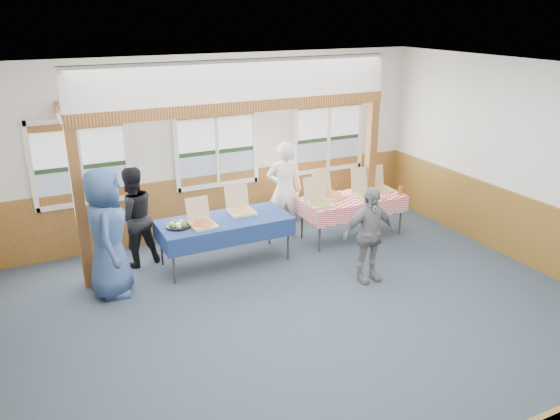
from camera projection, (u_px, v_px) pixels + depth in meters
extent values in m
plane|color=#2A3445|center=(309.00, 319.00, 7.31)|extent=(8.00, 8.00, 0.00)
plane|color=white|center=(315.00, 75.00, 6.19)|extent=(8.00, 8.00, 0.00)
plane|color=silver|center=(216.00, 147.00, 9.70)|extent=(8.00, 0.00, 8.00)
plane|color=silver|center=(557.00, 361.00, 3.80)|extent=(8.00, 0.00, 8.00)
plane|color=silver|center=(539.00, 168.00, 8.40)|extent=(0.00, 8.00, 8.00)
cube|color=brown|center=(219.00, 203.00, 10.04)|extent=(7.98, 0.05, 1.10)
cube|color=brown|center=(527.00, 231.00, 8.75)|extent=(0.05, 6.98, 1.10)
cube|color=white|center=(86.00, 203.00, 8.94)|extent=(1.52, 0.05, 0.08)
cube|color=white|center=(75.00, 119.00, 8.46)|extent=(1.52, 0.05, 0.08)
cube|color=white|center=(31.00, 168.00, 8.40)|extent=(0.08, 0.05, 1.46)
cube|color=white|center=(128.00, 157.00, 9.01)|extent=(0.08, 0.05, 1.46)
cube|color=white|center=(81.00, 162.00, 8.70)|extent=(0.05, 0.05, 1.30)
cube|color=gray|center=(84.00, 185.00, 8.87)|extent=(1.40, 0.02, 0.52)
cube|color=#1B3319|center=(81.00, 167.00, 8.77)|extent=(1.40, 0.02, 0.08)
cube|color=silver|center=(78.00, 144.00, 8.63)|extent=(1.40, 0.02, 0.70)
cube|color=brown|center=(76.00, 126.00, 8.48)|extent=(1.40, 0.07, 0.10)
cube|color=white|center=(219.00, 184.00, 9.89)|extent=(1.52, 0.05, 0.08)
cube|color=white|center=(215.00, 108.00, 9.41)|extent=(1.52, 0.05, 0.08)
cube|color=white|center=(176.00, 152.00, 9.34)|extent=(0.08, 0.05, 1.46)
cube|color=white|center=(255.00, 143.00, 9.95)|extent=(0.08, 0.05, 1.46)
cube|color=white|center=(217.00, 147.00, 9.65)|extent=(0.05, 0.05, 1.30)
cube|color=gray|center=(217.00, 168.00, 9.82)|extent=(1.40, 0.02, 0.52)
cube|color=#1B3319|center=(216.00, 152.00, 9.71)|extent=(1.40, 0.02, 0.08)
cube|color=silver|center=(216.00, 130.00, 9.58)|extent=(1.40, 0.02, 0.70)
cube|color=brown|center=(216.00, 114.00, 9.43)|extent=(1.40, 0.07, 0.10)
cube|color=white|center=(328.00, 169.00, 10.84)|extent=(1.52, 0.05, 0.08)
cube|color=white|center=(330.00, 99.00, 10.36)|extent=(1.52, 0.05, 0.08)
cube|color=white|center=(295.00, 139.00, 10.29)|extent=(0.08, 0.05, 1.46)
cube|color=white|center=(361.00, 131.00, 10.90)|extent=(0.08, 0.05, 1.46)
cube|color=white|center=(329.00, 135.00, 10.60)|extent=(0.05, 0.05, 1.30)
cube|color=gray|center=(327.00, 154.00, 10.77)|extent=(1.40, 0.02, 0.52)
cube|color=#1B3319|center=(328.00, 139.00, 10.66)|extent=(1.40, 0.02, 0.08)
cube|color=silver|center=(328.00, 119.00, 10.53)|extent=(1.40, 0.02, 0.70)
cube|color=brown|center=(330.00, 105.00, 10.37)|extent=(1.40, 0.07, 0.10)
cube|color=#5E3315|center=(80.00, 210.00, 7.80)|extent=(0.15, 0.15, 2.40)
cube|color=#5E3315|center=(370.00, 168.00, 9.86)|extent=(0.15, 0.15, 2.40)
cube|color=#5E3315|center=(240.00, 107.00, 8.38)|extent=(5.15, 0.18, 0.18)
cylinder|color=#2E2E2E|center=(174.00, 262.00, 8.12)|extent=(0.04, 0.04, 0.73)
cylinder|color=#2E2E2E|center=(161.00, 244.00, 8.73)|extent=(0.04, 0.04, 0.73)
cylinder|color=#2E2E2E|center=(288.00, 239.00, 8.90)|extent=(0.04, 0.04, 0.73)
cylinder|color=#2E2E2E|center=(269.00, 225.00, 9.52)|extent=(0.04, 0.04, 0.73)
cube|color=#2E2E2E|center=(224.00, 220.00, 8.69)|extent=(2.15, 1.19, 0.03)
cube|color=navy|center=(224.00, 219.00, 8.68)|extent=(2.22, 1.26, 0.01)
cube|color=navy|center=(235.00, 238.00, 8.35)|extent=(2.06, 0.37, 0.28)
cube|color=navy|center=(215.00, 219.00, 9.11)|extent=(2.06, 0.37, 0.28)
cylinder|color=#2E2E2E|center=(320.00, 232.00, 9.22)|extent=(0.04, 0.04, 0.73)
cylinder|color=#2E2E2E|center=(302.00, 219.00, 9.75)|extent=(0.04, 0.04, 0.73)
cylinder|color=#2E2E2E|center=(400.00, 216.00, 9.92)|extent=(0.04, 0.04, 0.73)
cylinder|color=#2E2E2E|center=(380.00, 205.00, 10.45)|extent=(0.04, 0.04, 0.73)
cube|color=#2E2E2E|center=(353.00, 198.00, 9.71)|extent=(1.93, 1.12, 0.03)
cube|color=red|center=(353.00, 197.00, 9.70)|extent=(2.00, 1.19, 0.01)
cube|color=red|center=(365.00, 212.00, 9.41)|extent=(1.83, 0.40, 0.28)
cube|color=red|center=(340.00, 198.00, 10.09)|extent=(1.83, 0.40, 0.28)
cube|color=beige|center=(203.00, 225.00, 8.38)|extent=(0.39, 0.39, 0.04)
cylinder|color=#C87E2F|center=(203.00, 224.00, 8.37)|extent=(0.34, 0.34, 0.01)
cube|color=beige|center=(198.00, 209.00, 8.49)|extent=(0.37, 0.11, 0.36)
cube|color=beige|center=(242.00, 212.00, 8.92)|extent=(0.41, 0.41, 0.04)
cylinder|color=#E3CB69|center=(242.00, 210.00, 8.91)|extent=(0.36, 0.36, 0.01)
cube|color=beige|center=(236.00, 195.00, 9.05)|extent=(0.40, 0.11, 0.39)
cube|color=beige|center=(320.00, 204.00, 9.26)|extent=(0.43, 0.43, 0.04)
cylinder|color=gold|center=(320.00, 203.00, 9.25)|extent=(0.38, 0.38, 0.01)
cube|color=beige|center=(315.00, 188.00, 9.40)|extent=(0.41, 0.13, 0.39)
cube|color=beige|center=(331.00, 196.00, 9.67)|extent=(0.51, 0.51, 0.05)
cylinder|color=#C87E2F|center=(332.00, 194.00, 9.66)|extent=(0.45, 0.45, 0.01)
cube|color=beige|center=(322.00, 180.00, 9.78)|extent=(0.43, 0.20, 0.42)
cube|color=beige|center=(368.00, 196.00, 9.69)|extent=(0.48, 0.48, 0.05)
cylinder|color=gold|center=(368.00, 194.00, 9.68)|extent=(0.42, 0.42, 0.01)
cube|color=beige|center=(362.00, 179.00, 9.84)|extent=(0.44, 0.15, 0.42)
cube|color=beige|center=(379.00, 189.00, 10.04)|extent=(0.42, 0.42, 0.04)
cylinder|color=#E3CB69|center=(380.00, 188.00, 10.03)|extent=(0.36, 0.36, 0.01)
cube|color=beige|center=(374.00, 175.00, 10.17)|extent=(0.38, 0.13, 0.37)
cylinder|color=black|center=(178.00, 226.00, 8.37)|extent=(0.38, 0.38, 0.03)
cylinder|color=white|center=(178.00, 224.00, 8.36)|extent=(0.09, 0.09, 0.04)
sphere|color=#3F772D|center=(185.00, 223.00, 8.40)|extent=(0.09, 0.09, 0.09)
sphere|color=beige|center=(181.00, 222.00, 8.45)|extent=(0.09, 0.09, 0.09)
sphere|color=#3F772D|center=(175.00, 222.00, 8.43)|extent=(0.09, 0.09, 0.09)
sphere|color=beige|center=(171.00, 224.00, 8.35)|extent=(0.09, 0.09, 0.09)
sphere|color=#3F772D|center=(173.00, 226.00, 8.28)|extent=(0.09, 0.09, 0.09)
sphere|color=beige|center=(179.00, 227.00, 8.26)|extent=(0.09, 0.09, 0.09)
sphere|color=#3F772D|center=(184.00, 225.00, 8.31)|extent=(0.09, 0.09, 0.09)
cylinder|color=#995619|center=(400.00, 190.00, 9.81)|extent=(0.07, 0.07, 0.15)
imported|color=white|center=(285.00, 190.00, 9.67)|extent=(0.75, 0.62, 1.76)
imported|color=black|center=(133.00, 217.00, 8.62)|extent=(0.90, 0.76, 1.63)
imported|color=#314C7C|center=(107.00, 233.00, 7.65)|extent=(0.77, 1.03, 1.90)
imported|color=gray|center=(369.00, 235.00, 8.12)|extent=(0.88, 0.39, 1.49)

